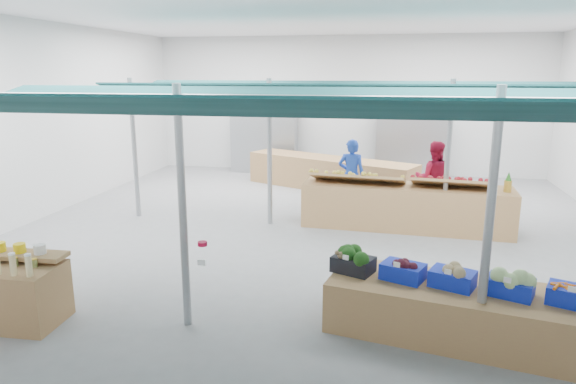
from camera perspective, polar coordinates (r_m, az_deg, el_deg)
name	(u,v)px	position (r m, az deg, el deg)	size (l,w,h in m)	color
floor	(313,233)	(10.19, 2.84, -4.63)	(13.00, 13.00, 0.00)	slate
hall	(325,95)	(11.13, 4.14, 10.75)	(13.00, 13.00, 13.00)	silver
pole_grid	(346,159)	(7.98, 6.41, 3.68)	(10.00, 4.60, 3.00)	gray
awnings	(347,95)	(7.88, 6.60, 10.64)	(9.50, 7.08, 0.30)	#0A282A
back_shelving_left	(264,141)	(16.22, -2.67, 5.72)	(2.00, 0.50, 2.00)	#B23F33
back_shelving_right	(411,145)	(15.75, 13.48, 5.14)	(2.00, 0.50, 2.00)	#B23F33
veg_counter	(466,313)	(6.64, 19.13, -12.62)	(3.24, 1.08, 0.63)	olive
fruit_counter	(406,207)	(10.70, 12.93, -1.61)	(4.14, 0.99, 0.89)	olive
far_counter	(330,174)	(13.91, 4.64, 2.05)	(4.79, 0.96, 0.86)	olive
vendor_left	(351,175)	(11.71, 7.05, 1.84)	(0.60, 0.40, 1.66)	#1B3FB0
vendor_right	(433,179)	(11.72, 15.85, 1.44)	(0.81, 0.63, 1.66)	maroon
crate_broccoli	(353,260)	(6.64, 7.27, -7.50)	(0.59, 0.51, 0.35)	black
crate_beets	(403,269)	(6.53, 12.66, -8.33)	(0.59, 0.51, 0.29)	#1023AE
crate_celeriac	(453,275)	(6.46, 17.83, -8.78)	(0.59, 0.51, 0.31)	#1023AE
crate_cabbage	(510,282)	(6.45, 23.48, -9.17)	(0.59, 0.51, 0.35)	#1023AE
crate_carrots	(572,295)	(6.53, 29.05, -9.97)	(0.59, 0.51, 0.29)	#1023AE
sparrow	(340,255)	(6.54, 5.80, -6.94)	(0.12, 0.09, 0.11)	brown
pole_ribbon	(202,245)	(6.31, -9.50, -5.88)	(0.12, 0.12, 0.28)	#BE0C31
apple_heap_yellow	(357,176)	(10.53, 7.72, 1.78)	(1.96, 0.88, 0.27)	#997247
apple_heap_red	(451,181)	(10.49, 17.67, 1.22)	(1.56, 0.84, 0.27)	#997247
pineapple	(508,183)	(10.60, 23.26, 0.97)	(0.14, 0.14, 0.39)	#8C6019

